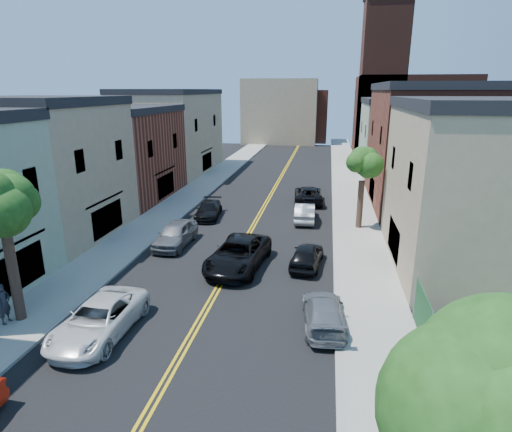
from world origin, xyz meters
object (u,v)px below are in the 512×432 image
at_px(dark_car_right_far, 308,194).
at_px(black_suv_lane, 238,254).
at_px(black_car_left, 209,210).
at_px(grey_car_left, 176,234).
at_px(pedestrian_left, 4,304).
at_px(grey_car_right, 324,312).
at_px(black_car_right, 307,255).
at_px(silver_car_right, 305,212).
at_px(white_pickup, 99,319).

distance_m(dark_car_right_far, black_suv_lane, 16.03).
bearing_deg(black_car_left, black_suv_lane, -70.53).
height_order(grey_car_left, pedestrian_left, pedestrian_left).
bearing_deg(grey_car_right, black_car_right, -85.90).
bearing_deg(black_suv_lane, black_car_left, 121.38).
height_order(black_car_right, dark_car_right_far, dark_car_right_far).
xyz_separation_m(silver_car_right, black_suv_lane, (-3.30, -9.87, 0.11)).
relative_size(black_car_left, dark_car_right_far, 0.82).
distance_m(white_pickup, black_suv_lane, 9.03).
relative_size(black_car_left, silver_car_right, 1.01).
distance_m(black_car_left, grey_car_right, 17.77).
bearing_deg(black_suv_lane, grey_car_right, -41.95).
relative_size(white_pickup, black_car_right, 1.30).
distance_m(white_pickup, black_car_right, 12.05).
relative_size(black_car_left, black_suv_lane, 0.73).
height_order(black_car_left, pedestrian_left, pedestrian_left).
bearing_deg(white_pickup, black_car_right, 48.10).
bearing_deg(dark_car_right_far, black_car_right, 88.25).
height_order(silver_car_right, pedestrian_left, pedestrian_left).
height_order(grey_car_left, dark_car_right_far, grey_car_left).
xyz_separation_m(grey_car_left, black_suv_lane, (4.88, -2.87, 0.03)).
height_order(grey_car_left, black_car_left, grey_car_left).
xyz_separation_m(black_suv_lane, pedestrian_left, (-8.77, -7.92, 0.24)).
bearing_deg(white_pickup, black_car_left, 91.88).
height_order(grey_car_right, black_suv_lane, black_suv_lane).
relative_size(dark_car_right_far, pedestrian_left, 2.92).
bearing_deg(grey_car_right, white_pickup, 8.88).
distance_m(black_car_right, pedestrian_left, 15.44).
height_order(white_pickup, dark_car_right_far, dark_car_right_far).
bearing_deg(black_car_right, white_pickup, 52.84).
relative_size(white_pickup, grey_car_left, 1.13).
height_order(white_pickup, silver_car_right, white_pickup).
bearing_deg(silver_car_right, white_pickup, 64.67).
xyz_separation_m(grey_car_left, black_car_left, (0.40, 6.60, -0.16)).
bearing_deg(black_suv_lane, grey_car_left, 155.61).
relative_size(grey_car_left, dark_car_right_far, 0.87).
relative_size(white_pickup, silver_car_right, 1.21).
height_order(grey_car_right, dark_car_right_far, dark_car_right_far).
bearing_deg(silver_car_right, grey_car_right, 94.17).
height_order(black_car_left, dark_car_right_far, dark_car_right_far).
bearing_deg(grey_car_right, black_suv_lane, -53.37).
relative_size(black_car_right, black_suv_lane, 0.68).
bearing_deg(dark_car_right_far, black_suv_lane, 73.92).
bearing_deg(black_car_right, black_car_left, -39.57).
distance_m(white_pickup, dark_car_right_far, 24.82).
distance_m(black_car_right, silver_car_right, 9.04).
bearing_deg(dark_car_right_far, grey_car_left, 53.27).
relative_size(grey_car_left, black_car_right, 1.15).
xyz_separation_m(grey_car_right, black_suv_lane, (-5.00, 5.56, 0.20)).
height_order(white_pickup, black_car_left, white_pickup).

